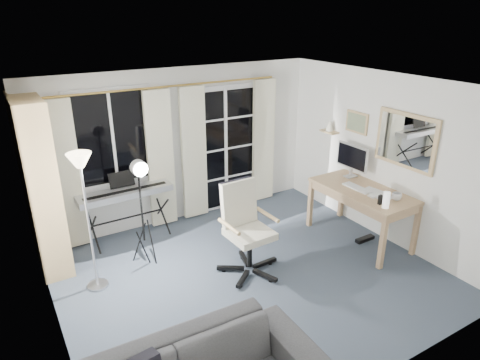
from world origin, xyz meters
The scene contains 16 objects.
floor centered at (0.00, 0.00, -0.01)m, with size 4.50×4.00×0.02m, color #323A49.
window centered at (-1.05, 1.97, 1.50)m, with size 1.20×0.08×1.40m.
french_door centered at (0.75, 1.97, 1.03)m, with size 1.32×0.09×2.11m.
curtains centered at (-0.14, 1.88, 1.09)m, with size 3.60×0.07×2.13m.
bookshelf centered at (-2.13, 1.62, 1.06)m, with size 0.36×1.04×2.23m.
torchiere_lamp centered at (-1.72, 0.78, 1.39)m, with size 0.35×0.35×1.72m.
keyboard_piano centered at (-1.02, 1.70, 0.73)m, with size 1.34×0.67×0.97m.
studio_light centered at (-1.02, 0.94, 1.20)m, with size 0.27×0.30×1.50m.
office_chair centered at (0.04, 0.21, 0.70)m, with size 0.80×0.83×1.19m.
desk centered at (1.88, -0.02, 0.70)m, with size 0.77×1.51×0.80m.
monitor centered at (2.08, 0.43, 1.11)m, with size 0.19×0.58×0.50m.
desk_clutter centered at (1.81, -0.26, 0.63)m, with size 0.46×0.91×1.02m.
mug centered at (1.98, -0.52, 0.87)m, with size 0.13×0.10×0.13m, color silver.
wall_mirror centered at (2.22, -0.35, 1.55)m, with size 0.04×0.94×0.74m.
framed_print centered at (2.23, 0.55, 1.60)m, with size 0.03×0.42×0.32m.
wall_shelf centered at (2.16, 1.05, 1.41)m, with size 0.16×0.30×0.18m.
Camera 1 is at (-2.49, -3.91, 3.18)m, focal length 32.00 mm.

